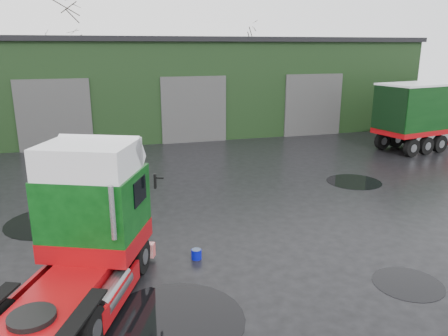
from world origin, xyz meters
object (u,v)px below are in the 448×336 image
at_px(wash_bucket, 196,254).
at_px(tree_back_b, 238,67).
at_px(warehouse, 176,83).
at_px(tree_back_a, 66,58).
at_px(hero_tractor, 63,240).

height_order(wash_bucket, tree_back_b, tree_back_b).
relative_size(warehouse, tree_back_a, 3.41).
bearing_deg(hero_tractor, tree_back_a, 116.07).
xyz_separation_m(warehouse, hero_tractor, (-6.50, -23.00, -1.36)).
xyz_separation_m(warehouse, wash_bucket, (-3.26, -21.19, -3.02)).
bearing_deg(tree_back_b, warehouse, -128.66).
bearing_deg(tree_back_a, wash_bucket, -81.36).
bearing_deg(wash_bucket, warehouse, 81.25).
distance_m(hero_tractor, tree_back_a, 33.17).
bearing_deg(wash_bucket, tree_back_b, 70.14).
distance_m(warehouse, wash_bucket, 21.65).
height_order(hero_tractor, wash_bucket, hero_tractor).
bearing_deg(hero_tractor, warehouse, 97.68).
bearing_deg(tree_back_a, warehouse, -51.34).
distance_m(wash_bucket, tree_back_a, 31.88).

